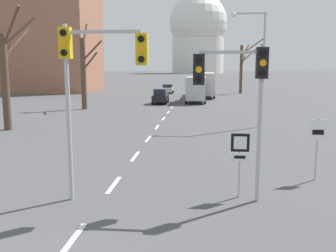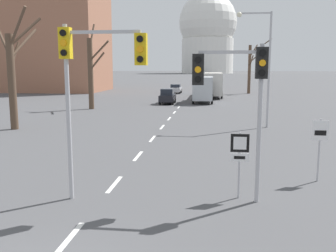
% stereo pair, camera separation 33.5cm
% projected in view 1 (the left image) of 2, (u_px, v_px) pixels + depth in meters
% --- Properties ---
extents(lane_stripe_0, '(0.16, 2.00, 0.01)m').
position_uv_depth(lane_stripe_0, '(72.00, 240.00, 9.41)').
color(lane_stripe_0, silver).
rests_on(lane_stripe_0, ground_plane).
extents(lane_stripe_1, '(0.16, 2.00, 0.01)m').
position_uv_depth(lane_stripe_1, '(114.00, 185.00, 13.83)').
color(lane_stripe_1, silver).
rests_on(lane_stripe_1, ground_plane).
extents(lane_stripe_2, '(0.16, 2.00, 0.01)m').
position_uv_depth(lane_stripe_2, '(135.00, 156.00, 18.26)').
color(lane_stripe_2, silver).
rests_on(lane_stripe_2, ground_plane).
extents(lane_stripe_3, '(0.16, 2.00, 0.01)m').
position_uv_depth(lane_stripe_3, '(148.00, 139.00, 22.69)').
color(lane_stripe_3, silver).
rests_on(lane_stripe_3, ground_plane).
extents(lane_stripe_4, '(0.16, 2.00, 0.01)m').
position_uv_depth(lane_stripe_4, '(157.00, 127.00, 27.11)').
color(lane_stripe_4, silver).
rests_on(lane_stripe_4, ground_plane).
extents(lane_stripe_5, '(0.16, 2.00, 0.01)m').
position_uv_depth(lane_stripe_5, '(163.00, 119.00, 31.54)').
color(lane_stripe_5, silver).
rests_on(lane_stripe_5, ground_plane).
extents(lane_stripe_6, '(0.16, 2.00, 0.01)m').
position_uv_depth(lane_stripe_6, '(168.00, 112.00, 35.97)').
color(lane_stripe_6, silver).
rests_on(lane_stripe_6, ground_plane).
extents(lane_stripe_7, '(0.16, 2.00, 0.01)m').
position_uv_depth(lane_stripe_7, '(172.00, 107.00, 40.39)').
color(lane_stripe_7, silver).
rests_on(lane_stripe_7, ground_plane).
extents(traffic_signal_near_right, '(2.30, 0.34, 5.01)m').
position_uv_depth(traffic_signal_near_right, '(239.00, 83.00, 11.64)').
color(traffic_signal_near_right, '#B2B2B7').
rests_on(traffic_signal_near_right, ground_plane).
extents(traffic_signal_centre_tall, '(2.75, 0.34, 5.62)m').
position_uv_depth(traffic_signal_centre_tall, '(92.00, 68.00, 11.58)').
color(traffic_signal_centre_tall, '#B2B2B7').
rests_on(traffic_signal_centre_tall, ground_plane).
extents(route_sign_post, '(0.60, 0.08, 2.22)m').
position_uv_depth(route_sign_post, '(240.00, 154.00, 12.28)').
color(route_sign_post, '#B2B2B7').
rests_on(route_sign_post, ground_plane).
extents(speed_limit_sign, '(0.60, 0.08, 2.40)m').
position_uv_depth(speed_limit_sign, '(317.00, 139.00, 14.16)').
color(speed_limit_sign, '#B2B2B7').
rests_on(speed_limit_sign, ground_plane).
extents(street_lamp_right, '(2.44, 0.36, 8.10)m').
position_uv_depth(street_lamp_right, '(257.00, 57.00, 26.43)').
color(street_lamp_right, '#B2B2B7').
rests_on(street_lamp_right, ground_plane).
extents(sedan_near_left, '(1.80, 4.56, 1.51)m').
position_uv_depth(sedan_near_left, '(168.00, 88.00, 61.95)').
color(sedan_near_left, '#B7B7BC').
rests_on(sedan_near_left, ground_plane).
extents(sedan_near_right, '(1.73, 3.87, 1.65)m').
position_uv_depth(sedan_near_right, '(193.00, 83.00, 83.29)').
color(sedan_near_right, navy).
rests_on(sedan_near_right, ground_plane).
extents(sedan_mid_centre, '(1.73, 3.91, 1.79)m').
position_uv_depth(sedan_mid_centre, '(161.00, 96.00, 44.18)').
color(sedan_mid_centre, black).
rests_on(sedan_mid_centre, ground_plane).
extents(city_bus, '(2.66, 10.80, 3.48)m').
position_uv_depth(city_bus, '(205.00, 83.00, 54.60)').
color(city_bus, beige).
rests_on(city_bus, ground_plane).
extents(delivery_truck, '(2.44, 7.20, 3.14)m').
position_uv_depth(delivery_truck, '(196.00, 88.00, 45.94)').
color(delivery_truck, '#333842').
rests_on(delivery_truck, ground_plane).
extents(bare_tree_left_near, '(2.63, 2.67, 8.73)m').
position_uv_depth(bare_tree_left_near, '(84.00, 71.00, 38.03)').
color(bare_tree_left_near, brown).
rests_on(bare_tree_left_near, ground_plane).
extents(bare_tree_right_near, '(3.54, 3.58, 8.80)m').
position_uv_depth(bare_tree_right_near, '(242.00, 67.00, 61.04)').
color(bare_tree_right_near, brown).
rests_on(bare_tree_right_near, ground_plane).
extents(bare_tree_left_far, '(4.13, 3.92, 8.20)m').
position_uv_depth(bare_tree_left_far, '(6.00, 72.00, 25.46)').
color(bare_tree_left_far, brown).
rests_on(bare_tree_left_far, ground_plane).
extents(capitol_dome, '(39.30, 39.30, 55.51)m').
position_uv_depth(capitol_dome, '(198.00, 33.00, 256.20)').
color(capitol_dome, silver).
rests_on(capitol_dome, ground_plane).
extents(apartment_block_left, '(18.00, 14.00, 23.42)m').
position_uv_depth(apartment_block_left, '(43.00, 25.00, 66.09)').
color(apartment_block_left, '#9E664C').
rests_on(apartment_block_left, ground_plane).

